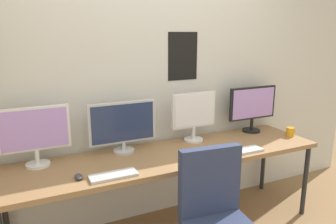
{
  "coord_description": "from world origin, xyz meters",
  "views": [
    {
      "loc": [
        -1.11,
        -1.69,
        1.73
      ],
      "look_at": [
        0.0,
        0.65,
        1.09
      ],
      "focal_mm": 34.39,
      "sensor_mm": 36.0,
      "label": 1
    }
  ],
  "objects": [
    {
      "name": "keyboard_right",
      "position": [
        0.56,
        0.37,
        0.75
      ],
      "size": [
        0.39,
        0.13,
        0.02
      ],
      "primitive_type": "cube",
      "color": "silver",
      "rests_on": "desk"
    },
    {
      "name": "mouse_right_side",
      "position": [
        0.15,
        0.46,
        0.76
      ],
      "size": [
        0.06,
        0.1,
        0.03
      ],
      "primitive_type": "ellipsoid",
      "color": "silver",
      "rests_on": "desk"
    },
    {
      "name": "desk",
      "position": [
        0.0,
        0.6,
        0.69
      ],
      "size": [
        2.69,
        0.68,
        0.74
      ],
      "color": "#936D47",
      "rests_on": "ground_plane"
    },
    {
      "name": "wall_back",
      "position": [
        0.0,
        1.02,
        1.3
      ],
      "size": [
        5.09,
        0.11,
        2.6
      ],
      "color": "silver",
      "rests_on": "ground_plane"
    },
    {
      "name": "monitor_center_left",
      "position": [
        -0.34,
        0.81,
        0.98
      ],
      "size": [
        0.58,
        0.18,
        0.43
      ],
      "color": "silver",
      "rests_on": "desk"
    },
    {
      "name": "monitor_center_right",
      "position": [
        0.34,
        0.81,
        1.0
      ],
      "size": [
        0.44,
        0.18,
        0.46
      ],
      "color": "silver",
      "rests_on": "desk"
    },
    {
      "name": "coffee_mug",
      "position": [
        1.26,
        0.52,
        0.79
      ],
      "size": [
        0.11,
        0.08,
        0.09
      ],
      "color": "orange",
      "rests_on": "desk"
    },
    {
      "name": "keyboard_left",
      "position": [
        -0.56,
        0.37,
        0.75
      ],
      "size": [
        0.34,
        0.13,
        0.02
      ],
      "primitive_type": "cube",
      "color": "silver",
      "rests_on": "desk"
    },
    {
      "name": "mouse_left_side",
      "position": [
        -0.79,
        0.44,
        0.76
      ],
      "size": [
        0.06,
        0.1,
        0.03
      ],
      "primitive_type": "ellipsoid",
      "color": "#38383D",
      "rests_on": "desk"
    },
    {
      "name": "monitor_far_left",
      "position": [
        -1.03,
        0.81,
        1.0
      ],
      "size": [
        0.52,
        0.18,
        0.46
      ],
      "color": "silver",
      "rests_on": "desk"
    },
    {
      "name": "monitor_far_right",
      "position": [
        1.03,
        0.81,
        1.01
      ],
      "size": [
        0.55,
        0.18,
        0.46
      ],
      "color": "black",
      "rests_on": "desk"
    }
  ]
}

